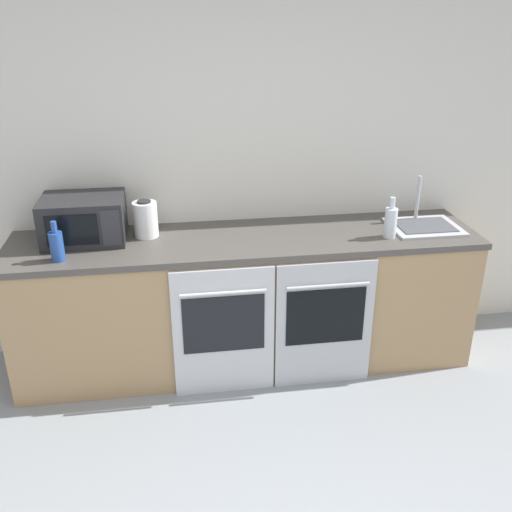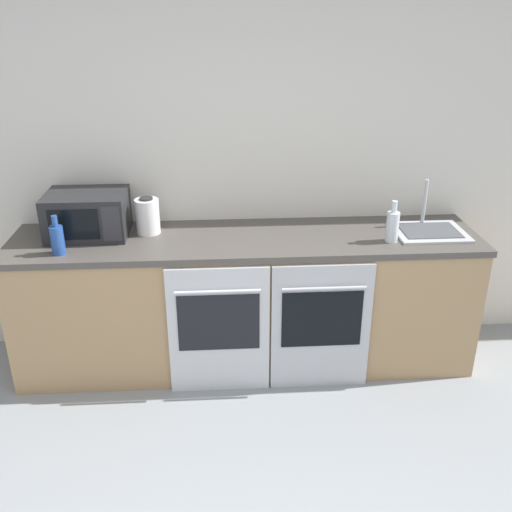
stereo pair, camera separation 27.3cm
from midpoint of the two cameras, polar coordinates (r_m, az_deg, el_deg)
name	(u,v)px [view 1 (the left image)]	position (r m, az deg, el deg)	size (l,w,h in m)	color
wall_back	(238,160)	(3.77, -3.89, 9.55)	(10.00, 0.06, 2.60)	silver
counter_back	(246,300)	(3.76, -3.07, -4.47)	(2.94, 0.67, 0.90)	tan
oven_left	(224,332)	(3.46, -5.53, -7.59)	(0.61, 0.06, 0.84)	silver
oven_right	(324,324)	(3.54, 4.65, -6.82)	(0.61, 0.06, 0.84)	#B7BABF
microwave	(84,219)	(3.66, -18.91, 3.48)	(0.49, 0.37, 0.27)	#232326
bottle_clear	(391,222)	(3.59, 11.21, 3.35)	(0.08, 0.08, 0.26)	silver
bottle_blue	(57,245)	(3.43, -21.49, 0.96)	(0.08, 0.08, 0.24)	#234793
kettle	(145,219)	(3.63, -13.13, 3.58)	(0.15, 0.15, 0.23)	white
sink	(424,225)	(3.83, 14.50, 2.99)	(0.44, 0.37, 0.31)	#B7BABF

